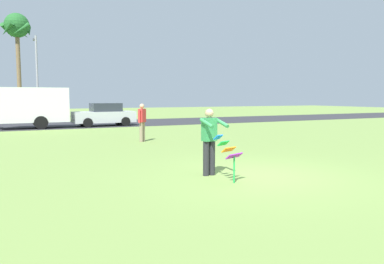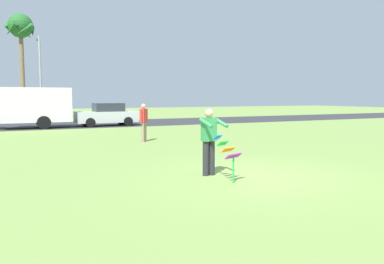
{
  "view_description": "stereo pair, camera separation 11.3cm",
  "coord_description": "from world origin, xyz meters",
  "px_view_note": "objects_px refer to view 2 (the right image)",
  "views": [
    {
      "loc": [
        -5.78,
        -7.85,
        2.04
      ],
      "look_at": [
        -1.08,
        1.64,
        1.05
      ],
      "focal_mm": 35.33,
      "sensor_mm": 36.0,
      "label": 1
    },
    {
      "loc": [
        -5.68,
        -7.9,
        2.04
      ],
      "look_at": [
        -1.08,
        1.64,
        1.05
      ],
      "focal_mm": 35.33,
      "sensor_mm": 36.0,
      "label": 2
    }
  ],
  "objects_px": {
    "person_walker_near": "(144,121)",
    "kite_held": "(228,151)",
    "parked_car_silver": "(107,115)",
    "palm_tree_right_near": "(21,31)",
    "person_kite_flyer": "(209,139)",
    "parked_truck_white_box": "(22,107)",
    "streetlight_pole": "(40,73)"
  },
  "relations": [
    {
      "from": "person_walker_near",
      "to": "kite_held",
      "type": "bearing_deg",
      "value": -95.28
    },
    {
      "from": "person_kite_flyer",
      "to": "parked_car_silver",
      "type": "xyz_separation_m",
      "value": [
        1.51,
        17.89,
        -0.18
      ]
    },
    {
      "from": "person_kite_flyer",
      "to": "parked_truck_white_box",
      "type": "distance_m",
      "value": 18.31
    },
    {
      "from": "person_kite_flyer",
      "to": "parked_car_silver",
      "type": "relative_size",
      "value": 0.41
    },
    {
      "from": "kite_held",
      "to": "streetlight_pole",
      "type": "distance_m",
      "value": 26.49
    },
    {
      "from": "person_kite_flyer",
      "to": "kite_held",
      "type": "relative_size",
      "value": 1.55
    },
    {
      "from": "parked_truck_white_box",
      "to": "streetlight_pole",
      "type": "bearing_deg",
      "value": 77.48
    },
    {
      "from": "parked_truck_white_box",
      "to": "parked_car_silver",
      "type": "height_order",
      "value": "parked_truck_white_box"
    },
    {
      "from": "parked_truck_white_box",
      "to": "palm_tree_right_near",
      "type": "bearing_deg",
      "value": 87.79
    },
    {
      "from": "kite_held",
      "to": "person_walker_near",
      "type": "relative_size",
      "value": 0.65
    },
    {
      "from": "parked_car_silver",
      "to": "streetlight_pole",
      "type": "xyz_separation_m",
      "value": [
        -3.73,
        7.45,
        3.22
      ]
    },
    {
      "from": "kite_held",
      "to": "parked_truck_white_box",
      "type": "xyz_separation_m",
      "value": [
        -3.93,
        18.74,
        0.66
      ]
    },
    {
      "from": "palm_tree_right_near",
      "to": "streetlight_pole",
      "type": "relative_size",
      "value": 1.33
    },
    {
      "from": "kite_held",
      "to": "parked_car_silver",
      "type": "bearing_deg",
      "value": 85.54
    },
    {
      "from": "kite_held",
      "to": "streetlight_pole",
      "type": "xyz_separation_m",
      "value": [
        -2.27,
        26.19,
        3.25
      ]
    },
    {
      "from": "parked_truck_white_box",
      "to": "palm_tree_right_near",
      "type": "distance_m",
      "value": 12.42
    },
    {
      "from": "parked_car_silver",
      "to": "person_walker_near",
      "type": "relative_size",
      "value": 2.45
    },
    {
      "from": "person_kite_flyer",
      "to": "palm_tree_right_near",
      "type": "relative_size",
      "value": 0.19
    },
    {
      "from": "person_kite_flyer",
      "to": "parked_truck_white_box",
      "type": "bearing_deg",
      "value": 102.23
    },
    {
      "from": "parked_truck_white_box",
      "to": "person_walker_near",
      "type": "distance_m",
      "value": 11.12
    },
    {
      "from": "kite_held",
      "to": "person_walker_near",
      "type": "distance_m",
      "value": 8.73
    },
    {
      "from": "kite_held",
      "to": "parked_car_silver",
      "type": "distance_m",
      "value": 18.8
    },
    {
      "from": "parked_truck_white_box",
      "to": "person_walker_near",
      "type": "relative_size",
      "value": 3.88
    },
    {
      "from": "parked_truck_white_box",
      "to": "parked_car_silver",
      "type": "distance_m",
      "value": 5.43
    },
    {
      "from": "parked_truck_white_box",
      "to": "palm_tree_right_near",
      "type": "xyz_separation_m",
      "value": [
        0.41,
        10.62,
        6.42
      ]
    },
    {
      "from": "palm_tree_right_near",
      "to": "streetlight_pole",
      "type": "height_order",
      "value": "palm_tree_right_near"
    },
    {
      "from": "kite_held",
      "to": "streetlight_pole",
      "type": "height_order",
      "value": "streetlight_pole"
    },
    {
      "from": "kite_held",
      "to": "parked_car_silver",
      "type": "relative_size",
      "value": 0.26
    },
    {
      "from": "person_kite_flyer",
      "to": "parked_car_silver",
      "type": "height_order",
      "value": "person_kite_flyer"
    },
    {
      "from": "palm_tree_right_near",
      "to": "streetlight_pole",
      "type": "bearing_deg",
      "value": -68.54
    },
    {
      "from": "parked_car_silver",
      "to": "palm_tree_right_near",
      "type": "height_order",
      "value": "palm_tree_right_near"
    },
    {
      "from": "kite_held",
      "to": "palm_tree_right_near",
      "type": "height_order",
      "value": "palm_tree_right_near"
    }
  ]
}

